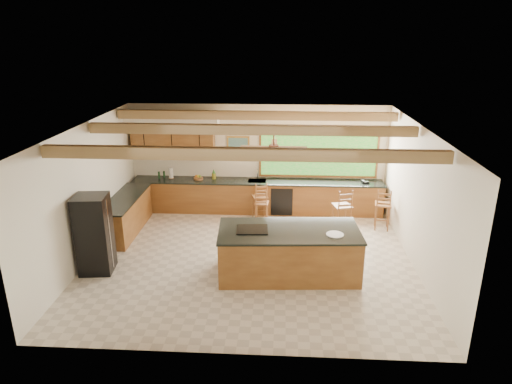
{
  "coord_description": "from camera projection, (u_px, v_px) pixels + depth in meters",
  "views": [
    {
      "loc": [
        0.68,
        -9.22,
        4.84
      ],
      "look_at": [
        0.09,
        0.8,
        1.33
      ],
      "focal_mm": 32.0,
      "sensor_mm": 36.0,
      "label": 1
    }
  ],
  "objects": [
    {
      "name": "bar_stool_d",
      "position": [
        383.0,
        206.0,
        11.64
      ],
      "size": [
        0.46,
        0.46,
        1.12
      ],
      "rotation": [
        0.0,
        0.0,
        -0.16
      ],
      "color": "brown",
      "rests_on": "ground"
    },
    {
      "name": "bar_stool_c",
      "position": [
        342.0,
        207.0,
        11.42
      ],
      "size": [
        0.52,
        0.52,
        1.19
      ],
      "rotation": [
        0.0,
        0.0,
        0.25
      ],
      "color": "brown",
      "rests_on": "ground"
    },
    {
      "name": "bar_stool_a",
      "position": [
        260.0,
        197.0,
        12.3
      ],
      "size": [
        0.48,
        0.48,
        1.08
      ],
      "rotation": [
        0.0,
        0.0,
        0.3
      ],
      "color": "brown",
      "rests_on": "ground"
    },
    {
      "name": "room_shell",
      "position": [
        244.0,
        157.0,
        10.22
      ],
      "size": [
        7.27,
        6.54,
        3.02
      ],
      "color": "silver",
      "rests_on": "ground"
    },
    {
      "name": "bar_stool_b",
      "position": [
        262.0,
        204.0,
        11.99
      ],
      "size": [
        0.37,
        0.37,
        0.98
      ],
      "rotation": [
        0.0,
        0.0,
        -0.06
      ],
      "color": "brown",
      "rests_on": "ground"
    },
    {
      "name": "island",
      "position": [
        289.0,
        252.0,
        9.53
      ],
      "size": [
        2.99,
        1.55,
        1.03
      ],
      "rotation": [
        0.0,
        0.0,
        0.06
      ],
      "color": "brown",
      "rests_on": "ground"
    },
    {
      "name": "refrigerator",
      "position": [
        94.0,
        234.0,
        9.55
      ],
      "size": [
        0.73,
        0.71,
        1.7
      ],
      "rotation": [
        0.0,
        0.0,
        0.1
      ],
      "color": "black",
      "rests_on": "ground"
    },
    {
      "name": "counter_run",
      "position": [
        227.0,
        200.0,
        12.59
      ],
      "size": [
        7.12,
        3.1,
        1.22
      ],
      "color": "brown",
      "rests_on": "ground"
    },
    {
      "name": "ground",
      "position": [
        250.0,
        259.0,
        10.33
      ],
      "size": [
        7.2,
        7.2,
        0.0
      ],
      "primitive_type": "plane",
      "color": "beige",
      "rests_on": "ground"
    }
  ]
}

